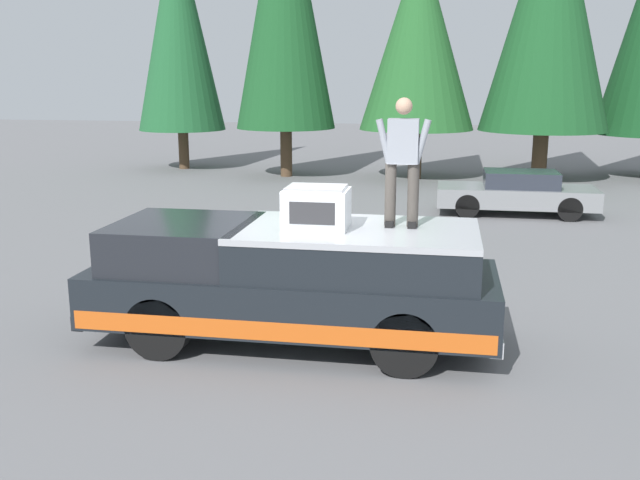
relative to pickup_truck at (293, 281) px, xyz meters
The scene contains 8 objects.
ground_plane 0.97m from the pickup_truck, 57.01° to the right, with size 90.00×90.00×0.00m, color slate.
pickup_truck is the anchor object (origin of this frame).
compressor_unit 1.11m from the pickup_truck, 105.93° to the right, with size 0.65×0.84×0.56m.
person_on_truck_bed 2.22m from the pickup_truck, 80.99° to the right, with size 0.29×0.72×1.69m.
parked_car_grey 10.84m from the pickup_truck, 21.08° to the right, with size 1.64×4.10×1.16m.
conifer_left 18.23m from the pickup_truck, 17.39° to the right, with size 4.37×4.37×10.05m.
conifer_center_left 16.94m from the pickup_truck, ahead, with size 3.99×3.99×8.14m.
conifer_right 19.98m from the pickup_truck, 24.90° to the left, with size 3.34×3.34×9.48m.
Camera 1 is at (-9.36, -1.64, 3.62)m, focal length 39.97 mm.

